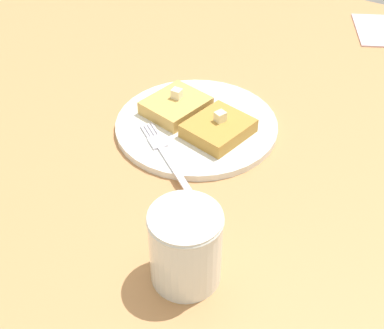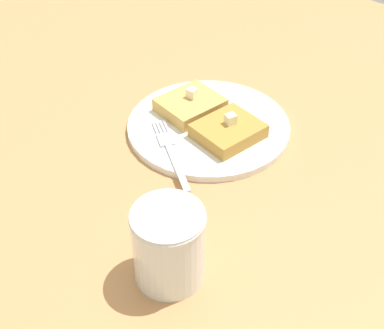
% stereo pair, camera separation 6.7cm
% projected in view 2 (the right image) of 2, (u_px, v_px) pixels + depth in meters
% --- Properties ---
extents(table_surface, '(1.22, 1.22, 0.02)m').
position_uv_depth(table_surface, '(161.00, 120.00, 0.85)').
color(table_surface, '#B7804E').
rests_on(table_surface, ground).
extents(plate, '(0.24, 0.24, 0.01)m').
position_uv_depth(plate, '(208.00, 126.00, 0.80)').
color(plate, silver).
rests_on(plate, table_surface).
extents(toast_slice_left, '(0.09, 0.10, 0.02)m').
position_uv_depth(toast_slice_left, '(190.00, 105.00, 0.82)').
color(toast_slice_left, tan).
rests_on(toast_slice_left, plate).
extents(toast_slice_middle, '(0.09, 0.10, 0.02)m').
position_uv_depth(toast_slice_middle, '(228.00, 131.00, 0.77)').
color(toast_slice_middle, '#B18236').
rests_on(toast_slice_middle, plate).
extents(butter_pat_primary, '(0.02, 0.01, 0.01)m').
position_uv_depth(butter_pat_primary, '(192.00, 93.00, 0.81)').
color(butter_pat_primary, '#F6EEC8').
rests_on(butter_pat_primary, toast_slice_left).
extents(butter_pat_secondary, '(0.02, 0.02, 0.01)m').
position_uv_depth(butter_pat_secondary, '(231.00, 119.00, 0.76)').
color(butter_pat_secondary, '#F2E8B6').
rests_on(butter_pat_secondary, toast_slice_middle).
extents(fork, '(0.14, 0.10, 0.00)m').
position_uv_depth(fork, '(170.00, 150.00, 0.75)').
color(fork, silver).
rests_on(fork, plate).
extents(syrup_jar, '(0.08, 0.08, 0.09)m').
position_uv_depth(syrup_jar, '(169.00, 248.00, 0.57)').
color(syrup_jar, '#431B07').
rests_on(syrup_jar, table_surface).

